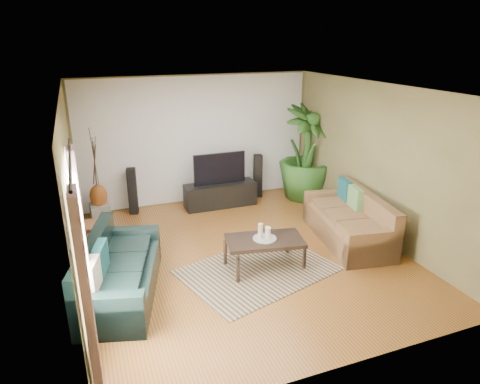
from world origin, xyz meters
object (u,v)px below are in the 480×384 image
sofa_left (121,268)px  vase (99,196)px  speaker_left (132,191)px  pedestal (101,213)px  television (219,168)px  potted_plant (306,153)px  tv_stand (220,195)px  side_table (97,237)px  sofa_right (348,218)px  coffee_table (264,253)px  speaker_right (258,176)px

sofa_left → vase: 2.76m
speaker_left → pedestal: 0.75m
sofa_left → television: 3.60m
speaker_left → potted_plant: 3.77m
potted_plant → pedestal: 4.45m
pedestal → potted_plant: bearing=-3.2°
tv_stand → side_table: 2.83m
sofa_right → coffee_table: bearing=-69.4°
television → speaker_right: (0.98, 0.24, -0.35)m
side_table → speaker_left: bearing=60.6°
tv_stand → side_table: size_ratio=3.09×
speaker_left → speaker_right: size_ratio=0.99×
sofa_left → television: bearing=-24.8°
side_table → sofa_left: bearing=-80.8°
sofa_right → television: 2.88m
sofa_left → potted_plant: bearing=-43.5°
vase → sofa_right: bearing=-31.0°
sofa_left → side_table: bearing=25.1°
sofa_left → speaker_left: speaker_left is taller
speaker_right → potted_plant: 1.17m
speaker_left → sofa_left: bearing=-87.7°
coffee_table → vase: size_ratio=2.56×
tv_stand → vase: 2.46m
sofa_right → side_table: (-4.16, 1.18, -0.18)m
sofa_right → television: television is taller
speaker_right → vase: 3.43m
potted_plant → pedestal: bearing=176.8°
coffee_table → potted_plant: 3.36m
television → side_table: bearing=-155.3°
sofa_right → tv_stand: size_ratio=1.34×
tv_stand → coffee_table: bearing=-93.3°
tv_stand → side_table: (-2.58, -1.16, -0.01)m
speaker_right → pedestal: bearing=-164.7°
speaker_left → side_table: bearing=-106.5°
sofa_left → vase: bearing=18.2°
sofa_left → vase: (-0.11, 2.76, 0.10)m
sofa_left → speaker_right: bearing=-32.4°
tv_stand → potted_plant: 2.08m
vase → side_table: 1.27m
television → speaker_left: television is taller
speaker_right → potted_plant: (0.94, -0.44, 0.54)m
speaker_left → pedestal: size_ratio=2.64×
sofa_right → speaker_right: bearing=-157.6°
coffee_table → sofa_right: bearing=21.9°
sofa_left → speaker_right: 4.44m
pedestal → vase: vase is taller
television → speaker_right: bearing=13.7°
television → pedestal: bearing=178.9°
sofa_right → coffee_table: sofa_right is taller
television → pedestal: (-2.44, 0.05, -0.65)m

